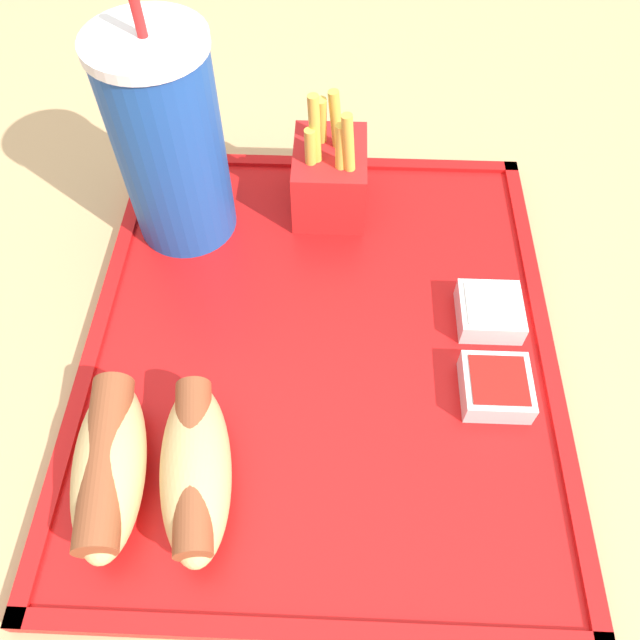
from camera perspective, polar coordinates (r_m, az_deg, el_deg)
The scene contains 9 objects.
ground_plane at distance 1.18m, azimuth -1.62°, elevation -23.17°, with size 8.00×8.00×0.00m, color #383333.
dining_table at distance 0.82m, azimuth -2.26°, elevation -18.03°, with size 1.31×1.14×0.74m.
food_tray at distance 0.48m, azimuth 0.00°, elevation -2.34°, with size 0.41×0.36×0.01m.
soda_cup at distance 0.51m, azimuth -13.60°, elevation 15.48°, with size 0.09×0.09×0.21m.
hot_dog_far at distance 0.43m, azimuth -18.76°, elevation -12.45°, with size 0.13×0.06×0.05m.
hot_dog_near at distance 0.41m, azimuth -11.32°, elevation -13.18°, with size 0.13×0.06×0.05m.
fries_carton at distance 0.55m, azimuth 0.88°, elevation 13.12°, with size 0.08×0.06×0.12m.
sauce_cup_mayo at distance 0.50m, azimuth 15.26°, elevation 0.80°, with size 0.05×0.05×0.02m.
sauce_cup_ketchup at distance 0.46m, azimuth 15.80°, elevation -5.86°, with size 0.05×0.05×0.02m.
Camera 1 is at (-0.23, -0.04, 1.16)m, focal length 35.00 mm.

